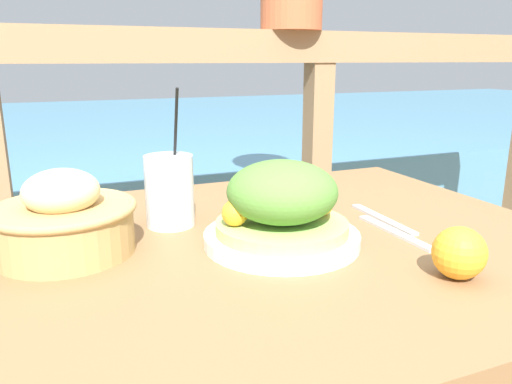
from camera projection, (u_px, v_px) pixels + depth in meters
The scene contains 9 objects.
patio_table at pixel (273, 305), 0.83m from camera, with size 0.97×0.79×0.77m.
railing_fence at pixel (174, 151), 1.39m from camera, with size 2.80×0.08×1.13m.
sea_backdrop at pixel (99, 162), 3.75m from camera, with size 12.00×4.00×0.60m.
salad_plate at pixel (280, 209), 0.76m from camera, with size 0.24×0.24×0.13m.
drink_glass at pixel (170, 191), 0.85m from camera, with size 0.08×0.08×0.24m.
bread_basket at pixel (64, 220), 0.73m from camera, with size 0.21×0.21×0.13m.
fork at pixel (395, 232), 0.82m from camera, with size 0.02×0.18×0.00m.
knife at pixel (383, 219), 0.89m from camera, with size 0.02×0.18×0.00m.
orange_near_basket at pixel (459, 253), 0.65m from camera, with size 0.07×0.07×0.07m.
Camera 1 is at (-0.32, -0.69, 1.05)m, focal length 35.00 mm.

